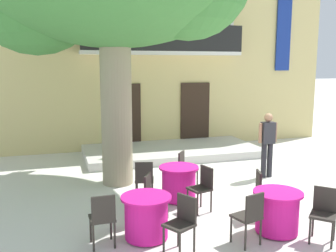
% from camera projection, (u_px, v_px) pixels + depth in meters
% --- Properties ---
extents(ground_plane, '(120.00, 120.00, 0.00)m').
position_uv_depth(ground_plane, '(243.00, 187.00, 9.24)').
color(ground_plane, silver).
extents(building_facade, '(13.00, 5.09, 7.50)m').
position_uv_depth(building_facade, '(147.00, 44.00, 15.04)').
color(building_facade, '#DBC67F').
rests_on(building_facade, ground).
extents(entrance_step_platform, '(5.66, 2.68, 0.25)m').
position_uv_depth(entrance_step_platform, '(172.00, 151.00, 12.48)').
color(entrance_step_platform, silver).
rests_on(entrance_step_platform, ground).
extents(cafe_table_near_tree, '(0.86, 0.86, 0.76)m').
position_uv_depth(cafe_table_near_tree, '(146.00, 217.00, 6.42)').
color(cafe_table_near_tree, '#DB1984').
rests_on(cafe_table_near_tree, ground).
extents(cafe_chair_near_tree_0, '(0.41, 0.41, 0.91)m').
position_uv_depth(cafe_chair_near_tree_0, '(103.00, 216.00, 6.09)').
color(cafe_chair_near_tree_0, '#2D2823').
rests_on(cafe_chair_near_tree_0, ground).
extents(cafe_chair_near_tree_1, '(0.54, 0.54, 0.91)m').
position_uv_depth(cafe_chair_near_tree_1, '(182.00, 220.00, 5.94)').
color(cafe_chair_near_tree_1, '#2D2823').
rests_on(cafe_chair_near_tree_1, ground).
extents(cafe_chair_near_tree_2, '(0.54, 0.54, 0.91)m').
position_uv_depth(cafe_chair_near_tree_2, '(153.00, 194.00, 7.14)').
color(cafe_chair_near_tree_2, '#2D2823').
rests_on(cafe_chair_near_tree_2, ground).
extents(cafe_table_middle, '(0.86, 0.86, 0.76)m').
position_uv_depth(cafe_table_middle, '(277.00, 212.00, 6.64)').
color(cafe_table_middle, '#DB1984').
rests_on(cafe_table_middle, ground).
extents(cafe_chair_middle_0, '(0.57, 0.57, 0.91)m').
position_uv_depth(cafe_chair_middle_0, '(324.00, 211.00, 6.33)').
color(cafe_chair_middle_0, '#2D2823').
rests_on(cafe_chair_middle_0, ground).
extents(cafe_chair_middle_1, '(0.51, 0.51, 0.91)m').
position_uv_depth(cafe_chair_middle_1, '(264.00, 190.00, 7.36)').
color(cafe_chair_middle_1, '#2D2823').
rests_on(cafe_chair_middle_1, ground).
extents(cafe_chair_middle_2, '(0.49, 0.49, 0.91)m').
position_uv_depth(cafe_chair_middle_2, '(250.00, 215.00, 6.16)').
color(cafe_chair_middle_2, '#2D2823').
rests_on(cafe_chair_middle_2, ground).
extents(cafe_table_front, '(0.86, 0.86, 0.76)m').
position_uv_depth(cafe_table_front, '(179.00, 183.00, 8.26)').
color(cafe_table_front, '#DB1984').
rests_on(cafe_table_front, ground).
extents(cafe_chair_front_0, '(0.56, 0.56, 0.91)m').
position_uv_depth(cafe_chair_front_0, '(186.00, 168.00, 8.96)').
color(cafe_chair_front_0, '#2D2823').
rests_on(cafe_chair_front_0, ground).
extents(cafe_chair_front_1, '(0.49, 0.49, 0.91)m').
position_uv_depth(cafe_chair_front_1, '(144.00, 178.00, 8.15)').
color(cafe_chair_front_1, '#2D2823').
rests_on(cafe_chair_front_1, ground).
extents(cafe_chair_front_2, '(0.49, 0.49, 0.91)m').
position_uv_depth(cafe_chair_front_2, '(202.00, 185.00, 7.65)').
color(cafe_chair_front_2, '#2D2823').
rests_on(cafe_chair_front_2, ground).
extents(pedestrian_near_entrance, '(0.53, 0.23, 1.70)m').
position_uv_depth(pedestrian_near_entrance, '(267.00, 141.00, 9.89)').
color(pedestrian_near_entrance, '#232328').
rests_on(pedestrian_near_entrance, ground).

